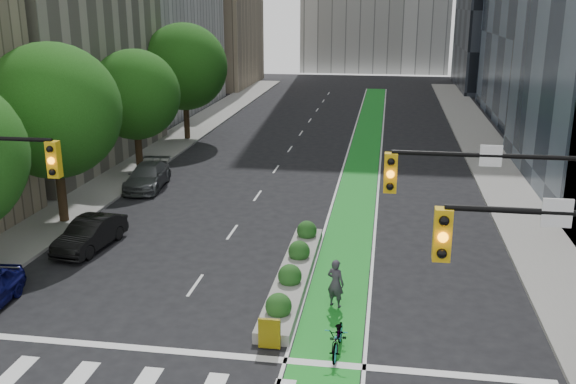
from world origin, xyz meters
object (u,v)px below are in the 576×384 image
(median_planter, at_px, (294,272))
(cyclist, at_px, (336,283))
(parked_car_left_far, at_px, (148,176))
(parked_car_left_mid, at_px, (90,234))
(bicycle, at_px, (338,337))

(median_planter, relative_size, cyclist, 5.70)
(parked_car_left_far, bearing_deg, parked_car_left_mid, -89.56)
(parked_car_left_far, bearing_deg, median_planter, -53.59)
(median_planter, height_order, parked_car_left_mid, parked_car_left_mid)
(bicycle, relative_size, parked_car_left_far, 0.41)
(bicycle, height_order, parked_car_left_far, parked_car_left_far)
(parked_car_left_mid, xyz_separation_m, parked_car_left_far, (-1.00, 9.60, 0.01))
(parked_car_left_mid, bearing_deg, median_planter, -5.57)
(parked_car_left_mid, relative_size, parked_car_left_far, 0.87)
(cyclist, relative_size, parked_car_left_mid, 0.43)
(median_planter, height_order, bicycle, median_planter)
(bicycle, distance_m, cyclist, 3.20)
(cyclist, xyz_separation_m, parked_car_left_mid, (-11.17, 3.92, -0.21))
(median_planter, relative_size, parked_car_left_mid, 2.46)
(median_planter, xyz_separation_m, parked_car_left_far, (-10.38, 11.57, 0.33))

